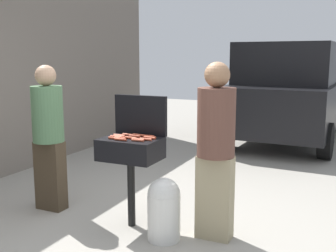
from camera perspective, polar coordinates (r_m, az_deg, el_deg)
ground_plane at (r=4.35m, az=-3.48°, el=-14.21°), size 24.00×24.00×0.00m
house_wall_side at (r=6.56m, az=-22.08°, el=6.95°), size 0.24×8.00×3.06m
bbq_grill at (r=4.22m, az=-5.21°, el=-3.64°), size 0.60×0.44×0.94m
grill_lid_open at (r=4.34m, az=-3.84°, el=1.52°), size 0.60×0.05×0.42m
hot_dog_0 at (r=4.31m, az=-5.58°, el=-1.21°), size 0.13×0.04×0.03m
hot_dog_1 at (r=4.24m, az=-6.77°, el=-1.44°), size 0.13×0.04×0.03m
hot_dog_2 at (r=4.08m, az=-6.64°, el=-1.87°), size 0.13×0.03×0.03m
hot_dog_3 at (r=4.22m, az=-2.78°, el=-1.42°), size 0.13×0.04×0.03m
hot_dog_4 at (r=4.29m, az=-4.17°, el=-1.26°), size 0.13×0.03×0.03m
hot_dog_5 at (r=4.03m, az=-4.24°, el=-1.98°), size 0.13×0.03×0.03m
hot_dog_6 at (r=4.24m, az=-4.67°, el=-1.40°), size 0.13×0.03×0.03m
hot_dog_7 at (r=4.15m, az=-7.48°, el=-1.69°), size 0.13×0.03×0.03m
hot_dog_8 at (r=4.16m, az=-6.69°, el=-1.65°), size 0.13×0.03×0.03m
hot_dog_9 at (r=4.29m, az=-6.82°, el=-1.30°), size 0.13×0.03×0.03m
hot_dog_10 at (r=4.06m, az=-3.13°, el=-1.86°), size 0.13×0.03×0.03m
hot_dog_11 at (r=4.07m, az=-4.15°, el=-1.86°), size 0.13×0.03×0.03m
hot_dog_12 at (r=4.17m, az=-2.51°, el=-1.56°), size 0.13×0.04×0.03m
hot_dog_13 at (r=4.22m, az=-7.25°, el=-1.49°), size 0.13×0.03×0.03m
hot_dog_14 at (r=4.14m, az=-5.24°, el=-1.66°), size 0.13×0.04×0.03m
hot_dog_15 at (r=4.14m, az=-2.60°, el=-1.65°), size 0.13×0.04×0.03m
propane_tank at (r=4.02m, az=-0.58°, el=-11.33°), size 0.32×0.32×0.62m
person_left at (r=4.85m, az=-16.31°, el=-0.88°), size 0.35×0.35×1.67m
person_right at (r=3.91m, az=6.67°, el=-2.67°), size 0.36×0.36×1.71m
parked_minivan at (r=9.05m, az=16.74°, el=4.63°), size 2.20×4.48×2.02m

